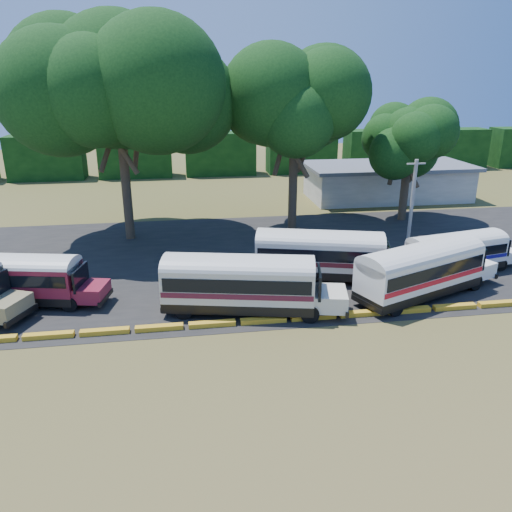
{
  "coord_description": "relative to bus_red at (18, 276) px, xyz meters",
  "views": [
    {
      "loc": [
        -5.87,
        -24.75,
        13.63
      ],
      "look_at": [
        -1.18,
        6.0,
        2.36
      ],
      "focal_mm": 35.0,
      "sensor_mm": 36.0,
      "label": 1
    }
  ],
  "objects": [
    {
      "name": "ground",
      "position": [
        16.24,
        -5.98,
        -1.85
      ],
      "size": [
        160.0,
        160.0,
        0.0
      ],
      "primitive_type": "plane",
      "color": "#3E4818",
      "rests_on": "ground"
    },
    {
      "name": "asphalt_strip",
      "position": [
        17.24,
        6.02,
        -1.84
      ],
      "size": [
        64.0,
        24.0,
        0.02
      ],
      "primitive_type": "cube",
      "color": "black",
      "rests_on": "ground"
    },
    {
      "name": "curb",
      "position": [
        16.24,
        -4.98,
        -1.7
      ],
      "size": [
        53.7,
        0.45,
        0.3
      ],
      "color": "orange",
      "rests_on": "ground"
    },
    {
      "name": "terminal_building",
      "position": [
        34.24,
        24.02,
        0.19
      ],
      "size": [
        19.0,
        9.0,
        4.0
      ],
      "color": "beige",
      "rests_on": "ground"
    },
    {
      "name": "treeline_backdrop",
      "position": [
        16.24,
        42.02,
        1.15
      ],
      "size": [
        130.0,
        4.0,
        6.0
      ],
      "color": "black",
      "rests_on": "ground"
    },
    {
      "name": "bus_red",
      "position": [
        0.0,
        0.0,
        0.0
      ],
      "size": [
        10.09,
        4.39,
        3.22
      ],
      "rotation": [
        0.0,
        0.0,
        -0.21
      ],
      "color": "black",
      "rests_on": "ground"
    },
    {
      "name": "bus_cream_west",
      "position": [
        13.74,
        -3.37,
        0.2
      ],
      "size": [
        11.36,
        5.0,
        3.63
      ],
      "rotation": [
        0.0,
        0.0,
        -0.21
      ],
      "color": "black",
      "rests_on": "ground"
    },
    {
      "name": "bus_cream_east",
      "position": [
        19.93,
        1.01,
        0.15
      ],
      "size": [
        11.07,
        5.42,
        3.54
      ],
      "rotation": [
        0.0,
        0.0,
        -0.27
      ],
      "color": "black",
      "rests_on": "ground"
    },
    {
      "name": "bus_white_red",
      "position": [
        25.45,
        -2.92,
        0.19
      ],
      "size": [
        11.14,
        6.62,
        3.6
      ],
      "rotation": [
        0.0,
        0.0,
        0.39
      ],
      "color": "black",
      "rests_on": "ground"
    },
    {
      "name": "bus_white_blue",
      "position": [
        30.07,
        0.82,
        -0.17
      ],
      "size": [
        9.31,
        3.94,
        2.98
      ],
      "rotation": [
        0.0,
        0.0,
        0.2
      ],
      "color": "black",
      "rests_on": "ground"
    },
    {
      "name": "tree_west",
      "position": [
        5.71,
        12.79,
        11.36
      ],
      "size": [
        14.74,
        14.74,
        18.64
      ],
      "color": "#35231A",
      "rests_on": "ground"
    },
    {
      "name": "tree_center",
      "position": [
        20.61,
        13.71,
        9.41
      ],
      "size": [
        11.13,
        11.13,
        15.38
      ],
      "color": "#35231A",
      "rests_on": "ground"
    },
    {
      "name": "tree_east",
      "position": [
        32.16,
        14.91,
        6.17
      ],
      "size": [
        7.78,
        7.78,
        10.95
      ],
      "color": "#35231A",
      "rests_on": "ground"
    },
    {
      "name": "utility_pole",
      "position": [
        29.68,
        8.05,
        1.84
      ],
      "size": [
        1.6,
        0.3,
        7.15
      ],
      "color": "gray",
      "rests_on": "ground"
    }
  ]
}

